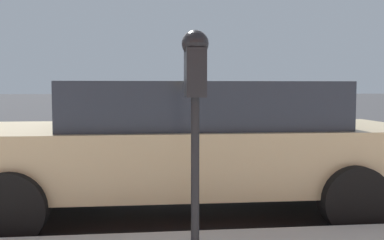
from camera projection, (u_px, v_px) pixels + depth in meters
The scene contains 3 objects.
ground_plane at pixel (161, 191), 5.91m from camera, with size 220.00×220.00×0.00m, color #333335.
parking_meter at pixel (195, 84), 3.14m from camera, with size 0.21×0.19×1.59m.
car_tan at pixel (186, 143), 4.84m from camera, with size 2.03×4.97×1.41m.
Camera 1 is at (-5.84, 0.26, 1.34)m, focal length 42.00 mm.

